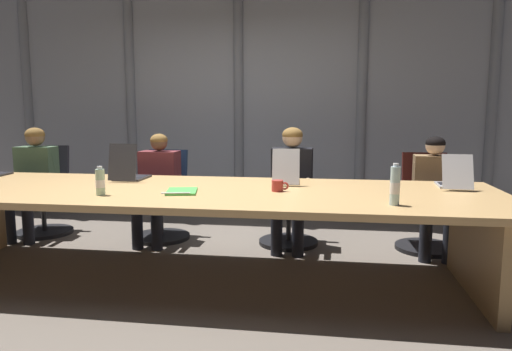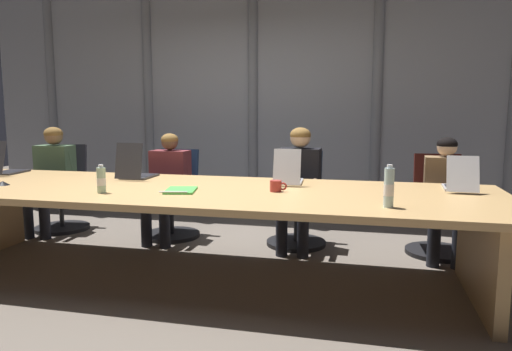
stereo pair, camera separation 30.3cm
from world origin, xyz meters
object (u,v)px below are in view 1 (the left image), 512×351
(person_center, at_px, (291,180))
(water_bottle_primary, at_px, (100,182))
(office_chair_left_end, at_px, (45,201))
(person_left_mid, at_px, (157,182))
(coffee_mug_near, at_px, (278,186))
(office_chair_center, at_px, (289,209))
(laptop_right_mid, at_px, (453,181))
(office_chair_left_mid, at_px, (163,205))
(office_chair_right_mid, at_px, (427,213))
(water_bottle_secondary, at_px, (395,186))
(person_left_end, at_px, (33,175))
(spiral_notepad, at_px, (182,191))
(laptop_left_mid, at_px, (129,173))
(laptop_center, at_px, (286,176))
(person_right_mid, at_px, (435,188))

(person_center, height_order, water_bottle_primary, person_center)
(office_chair_left_end, distance_m, person_left_mid, 1.40)
(office_chair_left_end, height_order, coffee_mug_near, office_chair_left_end)
(office_chair_center, distance_m, person_center, 0.36)
(laptop_right_mid, relative_size, office_chair_left_mid, 0.46)
(laptop_right_mid, height_order, person_left_mid, person_left_mid)
(office_chair_right_mid, xyz_separation_m, water_bottle_secondary, (-0.54, -1.60, 0.51))
(laptop_right_mid, bearing_deg, person_left_end, 84.31)
(spiral_notepad, bearing_deg, laptop_left_mid, 127.19)
(laptop_center, xyz_separation_m, office_chair_left_mid, (-1.38, 0.77, -0.45))
(laptop_right_mid, bearing_deg, office_chair_right_mid, 4.98)
(office_chair_left_end, height_order, office_chair_left_mid, office_chair_left_end)
(laptop_center, bearing_deg, office_chair_left_mid, 57.26)
(office_chair_left_mid, relative_size, office_chair_right_mid, 1.00)
(coffee_mug_near, bearing_deg, water_bottle_secondary, -27.08)
(person_left_mid, xyz_separation_m, water_bottle_primary, (0.09, -1.38, 0.20))
(laptop_right_mid, xyz_separation_m, person_left_end, (-4.11, 0.65, -0.12))
(office_chair_left_end, bearing_deg, office_chair_left_mid, 80.31)
(person_center, xyz_separation_m, water_bottle_secondary, (0.78, -1.45, 0.18))
(person_left_mid, height_order, person_center, person_center)
(person_center, bearing_deg, office_chair_left_end, -91.29)
(office_chair_right_mid, bearing_deg, office_chair_left_mid, -92.71)
(laptop_center, relative_size, water_bottle_secondary, 1.54)
(office_chair_left_mid, distance_m, water_bottle_secondary, 2.74)
(person_left_mid, xyz_separation_m, person_right_mid, (2.73, -0.00, -0.00))
(office_chair_center, height_order, person_right_mid, person_right_mid)
(laptop_left_mid, xyz_separation_m, office_chair_left_end, (-1.35, 0.79, -0.44))
(person_left_end, relative_size, person_center, 0.99)
(office_chair_left_mid, relative_size, water_bottle_secondary, 3.40)
(person_right_mid, height_order, water_bottle_primary, person_right_mid)
(office_chair_left_mid, height_order, person_center, person_center)
(laptop_left_mid, xyz_separation_m, office_chair_left_mid, (0.01, 0.78, -0.45))
(water_bottle_primary, distance_m, coffee_mug_near, 1.31)
(person_right_mid, height_order, spiral_notepad, person_right_mid)
(office_chair_left_mid, xyz_separation_m, person_left_mid, (0.00, -0.16, 0.28))
(person_left_end, bearing_deg, office_chair_center, 91.23)
(spiral_notepad, bearing_deg, coffee_mug_near, -0.07)
(laptop_right_mid, height_order, person_left_end, person_left_end)
(person_left_end, bearing_deg, spiral_notepad, 57.56)
(office_chair_left_mid, height_order, water_bottle_secondary, water_bottle_secondary)
(office_chair_center, xyz_separation_m, spiral_notepad, (-0.71, -1.34, 0.39))
(spiral_notepad, bearing_deg, office_chair_right_mid, 20.62)
(person_left_end, xyz_separation_m, water_bottle_primary, (1.47, -1.39, 0.16))
(office_chair_center, height_order, person_center, person_center)
(office_chair_left_end, xyz_separation_m, coffee_mug_near, (2.72, -1.19, 0.42))
(office_chair_left_end, relative_size, office_chair_right_mid, 1.03)
(person_center, xyz_separation_m, water_bottle_primary, (-1.29, -1.39, 0.15))
(laptop_left_mid, distance_m, office_chair_center, 1.64)
(water_bottle_secondary, bearing_deg, office_chair_right_mid, 71.30)
(person_left_mid, bearing_deg, laptop_right_mid, 78.12)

